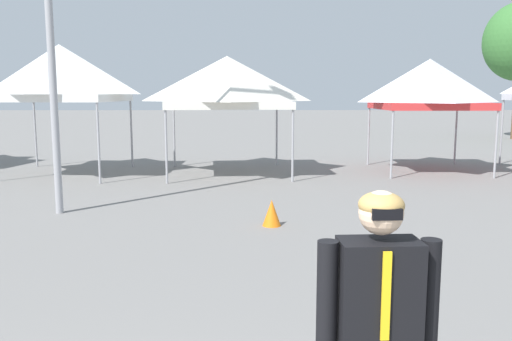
{
  "coord_description": "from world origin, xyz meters",
  "views": [
    {
      "loc": [
        0.52,
        -1.56,
        2.27
      ],
      "look_at": [
        0.59,
        5.08,
        1.3
      ],
      "focal_mm": 37.33,
      "sensor_mm": 36.0,
      "label": 1
    }
  ],
  "objects_px": {
    "person_foreground": "(377,330)",
    "traffic_cone_lot_center": "(272,213)",
    "canopy_tent_behind_left": "(429,84)",
    "canopy_tent_behind_center": "(60,73)",
    "canopy_tent_center": "(227,82)"
  },
  "relations": [
    {
      "from": "person_foreground",
      "to": "traffic_cone_lot_center",
      "type": "distance_m",
      "value": 6.35
    },
    {
      "from": "canopy_tent_behind_left",
      "to": "traffic_cone_lot_center",
      "type": "height_order",
      "value": "canopy_tent_behind_left"
    },
    {
      "from": "canopy_tent_behind_left",
      "to": "person_foreground",
      "type": "bearing_deg",
      "value": -109.39
    },
    {
      "from": "canopy_tent_behind_left",
      "to": "traffic_cone_lot_center",
      "type": "distance_m",
      "value": 8.39
    },
    {
      "from": "person_foreground",
      "to": "canopy_tent_behind_center",
      "type": "bearing_deg",
      "value": 115.63
    },
    {
      "from": "canopy_tent_behind_left",
      "to": "traffic_cone_lot_center",
      "type": "xyz_separation_m",
      "value": [
        -4.8,
        -6.49,
        -2.29
      ]
    },
    {
      "from": "canopy_tent_behind_center",
      "to": "canopy_tent_behind_left",
      "type": "bearing_deg",
      "value": 2.9
    },
    {
      "from": "canopy_tent_center",
      "to": "person_foreground",
      "type": "height_order",
      "value": "canopy_tent_center"
    },
    {
      "from": "person_foreground",
      "to": "canopy_tent_center",
      "type": "bearing_deg",
      "value": 95.98
    },
    {
      "from": "canopy_tent_behind_left",
      "to": "traffic_cone_lot_center",
      "type": "bearing_deg",
      "value": -126.47
    },
    {
      "from": "canopy_tent_behind_left",
      "to": "person_foreground",
      "type": "xyz_separation_m",
      "value": [
        -4.5,
        -12.78,
        -1.49
      ]
    },
    {
      "from": "canopy_tent_behind_center",
      "to": "canopy_tent_center",
      "type": "xyz_separation_m",
      "value": [
        4.59,
        0.1,
        -0.25
      ]
    },
    {
      "from": "canopy_tent_behind_center",
      "to": "traffic_cone_lot_center",
      "type": "xyz_separation_m",
      "value": [
        5.59,
        -5.96,
        -2.58
      ]
    },
    {
      "from": "canopy_tent_behind_center",
      "to": "canopy_tent_center",
      "type": "bearing_deg",
      "value": 1.31
    },
    {
      "from": "canopy_tent_center",
      "to": "person_foreground",
      "type": "bearing_deg",
      "value": -84.02
    }
  ]
}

